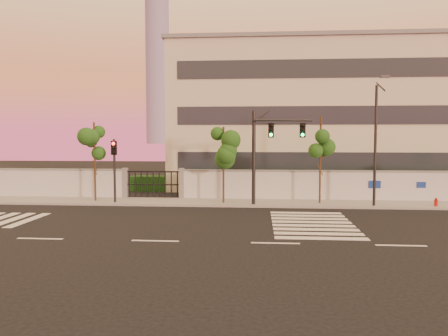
{
  "coord_description": "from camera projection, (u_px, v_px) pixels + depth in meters",
  "views": [
    {
      "loc": [
        4.29,
        -17.69,
        4.33
      ],
      "look_at": [
        2.41,
        6.0,
        2.66
      ],
      "focal_mm": 35.0,
      "sensor_mm": 36.0,
      "label": 1
    }
  ],
  "objects": [
    {
      "name": "ground",
      "position": [
        155.0,
        241.0,
        18.23
      ],
      "size": [
        120.0,
        120.0,
        0.0
      ],
      "primitive_type": "plane",
      "color": "black",
      "rests_on": "ground"
    },
    {
      "name": "sidewalk",
      "position": [
        193.0,
        202.0,
        28.67
      ],
      "size": [
        60.0,
        3.0,
        0.15
      ],
      "primitive_type": "cube",
      "color": "gray",
      "rests_on": "ground"
    },
    {
      "name": "perimeter_wall",
      "position": [
        198.0,
        185.0,
        30.08
      ],
      "size": [
        60.0,
        0.36,
        2.2
      ],
      "color": "#B6B8BE",
      "rests_on": "ground"
    },
    {
      "name": "hedge_row",
      "position": [
        217.0,
        184.0,
        32.74
      ],
      "size": [
        41.0,
        4.25,
        1.8
      ],
      "color": "#123510",
      "rests_on": "ground"
    },
    {
      "name": "institutional_building",
      "position": [
        312.0,
        117.0,
        38.96
      ],
      "size": [
        24.4,
        12.4,
        12.25
      ],
      "color": "beige",
      "rests_on": "ground"
    },
    {
      "name": "distant_skyscraper",
      "position": [
        157.0,
        53.0,
        297.43
      ],
      "size": [
        16.0,
        16.0,
        118.0
      ],
      "color": "slate",
      "rests_on": "ground"
    },
    {
      "name": "road_markings",
      "position": [
        142.0,
        223.0,
        22.09
      ],
      "size": [
        57.0,
        7.62,
        0.02
      ],
      "color": "silver",
      "rests_on": "ground"
    },
    {
      "name": "street_tree_c",
      "position": [
        95.0,
        144.0,
        28.63
      ],
      "size": [
        1.48,
        1.18,
        5.31
      ],
      "color": "#382314",
      "rests_on": "ground"
    },
    {
      "name": "street_tree_d",
      "position": [
        224.0,
        147.0,
        27.81
      ],
      "size": [
        1.62,
        1.29,
        5.0
      ],
      "color": "#382314",
      "rests_on": "ground"
    },
    {
      "name": "street_tree_e",
      "position": [
        321.0,
        140.0,
        27.56
      ],
      "size": [
        1.52,
        1.21,
        5.68
      ],
      "color": "#382314",
      "rests_on": "ground"
    },
    {
      "name": "traffic_signal_main",
      "position": [
        266.0,
        146.0,
        27.03
      ],
      "size": [
        3.73,
        1.15,
        5.97
      ],
      "rotation": [
        0.0,
        0.0,
        0.28
      ],
      "color": "black",
      "rests_on": "ground"
    },
    {
      "name": "traffic_signal_secondary",
      "position": [
        114.0,
        163.0,
        28.02
      ],
      "size": [
        0.33,
        0.33,
        4.21
      ],
      "rotation": [
        0.0,
        0.0,
        0.06
      ],
      "color": "black",
      "rests_on": "ground"
    },
    {
      "name": "streetlight_east",
      "position": [
        376.0,
        139.0,
        26.33
      ],
      "size": [
        0.47,
        1.88,
        7.82
      ],
      "color": "black",
      "rests_on": "ground"
    },
    {
      "name": "fire_hydrant",
      "position": [
        436.0,
        203.0,
        26.48
      ],
      "size": [
        0.26,
        0.25,
        0.67
      ],
      "rotation": [
        0.0,
        0.0,
        0.27
      ],
      "color": "#AB130B",
      "rests_on": "ground"
    }
  ]
}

